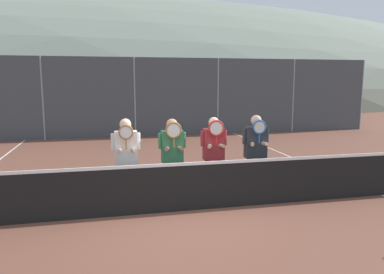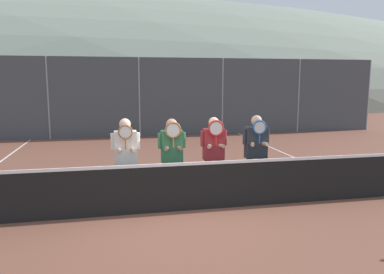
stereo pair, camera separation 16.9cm
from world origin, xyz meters
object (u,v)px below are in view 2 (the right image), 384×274
player_leftmost (126,154)px  car_right_of_center (309,108)px  player_rightmost (256,148)px  player_center_right (214,150)px  car_left_of_center (111,110)px  player_center_left (172,152)px  car_center (213,108)px

player_leftmost → car_right_of_center: (10.70, 12.40, -0.15)m
player_rightmost → player_center_right: bearing=176.9°
car_right_of_center → player_center_right: bearing=-126.0°
player_center_right → car_right_of_center: (8.92, 12.28, -0.14)m
car_right_of_center → car_left_of_center: bearing=-179.4°
player_center_left → car_left_of_center: (-1.28, 12.21, -0.08)m
car_left_of_center → car_right_of_center: car_left_of_center is taller
player_center_right → car_right_of_center: 15.18m
player_center_right → car_right_of_center: size_ratio=0.36×
player_center_left → player_center_right: (0.87, 0.05, -0.01)m
car_left_of_center → player_center_left: bearing=-84.0°
player_center_right → player_leftmost: bearing=-176.0°
player_leftmost → player_center_right: 1.79m
player_leftmost → player_center_left: (0.91, 0.07, -0.01)m
player_leftmost → car_right_of_center: player_leftmost is taller
player_center_left → car_right_of_center: player_center_left is taller
player_center_left → car_right_of_center: 15.74m
car_left_of_center → car_center: size_ratio=0.96×
player_leftmost → car_right_of_center: 16.38m
player_rightmost → car_left_of_center: size_ratio=0.38×
car_right_of_center → player_rightmost: bearing=-123.0°
player_rightmost → player_leftmost: bearing=-178.4°
car_center → player_center_right: bearing=-104.8°
player_center_left → player_rightmost: size_ratio=0.98×
player_center_left → car_center: bearing=71.6°
player_leftmost → player_rightmost: size_ratio=1.00×
player_leftmost → car_left_of_center: size_ratio=0.38×
car_center → car_right_of_center: bearing=-3.3°
car_left_of_center → player_leftmost: bearing=-88.3°
player_rightmost → car_center: (2.42, 12.65, -0.15)m
player_center_right → car_left_of_center: (-2.15, 12.16, -0.07)m
player_center_right → player_center_left: bearing=-176.7°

